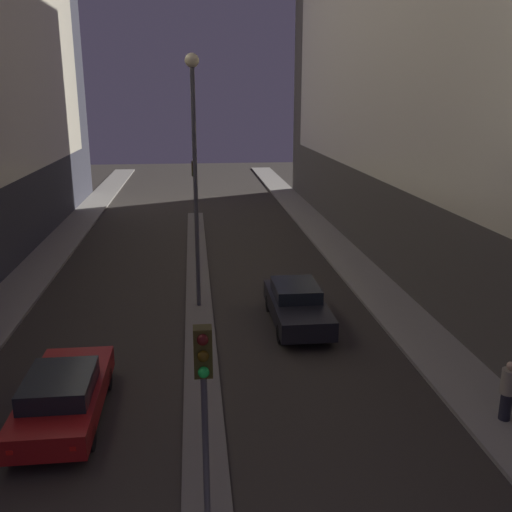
% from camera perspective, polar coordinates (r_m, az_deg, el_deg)
% --- Properties ---
extents(median_strip, '(1.04, 33.73, 0.10)m').
position_cam_1_polar(median_strip, '(24.12, -5.77, -3.74)').
color(median_strip, '#66605B').
rests_on(median_strip, ground).
extents(traffic_light_near, '(0.32, 0.42, 4.19)m').
position_cam_1_polar(traffic_light_near, '(10.22, -5.23, -12.88)').
color(traffic_light_near, '#4C4C51').
rests_on(traffic_light_near, median_strip).
extents(traffic_light_mid, '(0.32, 0.42, 4.19)m').
position_cam_1_polar(traffic_light_mid, '(34.78, -6.17, 7.61)').
color(traffic_light_mid, '#4C4C51').
rests_on(traffic_light_mid, median_strip).
extents(street_lamp, '(0.51, 0.51, 9.42)m').
position_cam_1_polar(street_lamp, '(21.32, -6.19, 10.87)').
color(street_lamp, '#4C4C51').
rests_on(street_lamp, median_strip).
extents(car_left_lane, '(1.91, 4.72, 1.42)m').
position_cam_1_polar(car_left_lane, '(15.71, -18.71, -13.02)').
color(car_left_lane, maroon).
rests_on(car_left_lane, ground).
extents(car_right_lane, '(1.87, 4.75, 1.46)m').
position_cam_1_polar(car_right_lane, '(20.79, 4.12, -4.89)').
color(car_right_lane, black).
rests_on(car_right_lane, ground).
extents(pedestrian_on_right_sidewalk, '(0.38, 0.38, 1.60)m').
position_cam_1_polar(pedestrian_on_right_sidewalk, '(16.00, 23.87, -12.13)').
color(pedestrian_on_right_sidewalk, black).
rests_on(pedestrian_on_right_sidewalk, sidewalk_right).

